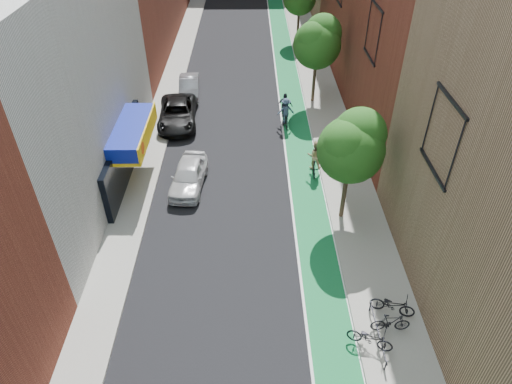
{
  "coord_description": "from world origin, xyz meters",
  "views": [
    {
      "loc": [
        0.68,
        -8.93,
        16.38
      ],
      "look_at": [
        0.95,
        10.41,
        1.5
      ],
      "focal_mm": 32.0,
      "sensor_mm": 36.0,
      "label": 1
    }
  ],
  "objects_px": {
    "parked_car_silver": "(189,87)",
    "cyclist_lane_far": "(286,114)",
    "cyclist_lane_near": "(314,160)",
    "parked_car_black": "(177,113)",
    "cyclist_lane_mid": "(285,111)",
    "parked_car_white": "(189,175)"
  },
  "relations": [
    {
      "from": "parked_car_silver",
      "to": "cyclist_lane_far",
      "type": "xyz_separation_m",
      "value": [
        7.43,
        -5.28,
        0.31
      ]
    },
    {
      "from": "cyclist_lane_near",
      "to": "cyclist_lane_far",
      "type": "xyz_separation_m",
      "value": [
        -1.36,
        5.85,
        0.07
      ]
    },
    {
      "from": "parked_car_black",
      "to": "cyclist_lane_mid",
      "type": "bearing_deg",
      "value": -3.29
    },
    {
      "from": "cyclist_lane_near",
      "to": "cyclist_lane_far",
      "type": "distance_m",
      "value": 6.0
    },
    {
      "from": "parked_car_black",
      "to": "cyclist_lane_far",
      "type": "xyz_separation_m",
      "value": [
        7.8,
        -0.62,
        0.24
      ]
    },
    {
      "from": "parked_car_white",
      "to": "parked_car_black",
      "type": "bearing_deg",
      "value": 106.81
    },
    {
      "from": "parked_car_black",
      "to": "cyclist_lane_near",
      "type": "relative_size",
      "value": 2.55
    },
    {
      "from": "cyclist_lane_far",
      "to": "parked_car_black",
      "type": "bearing_deg",
      "value": -12.74
    },
    {
      "from": "cyclist_lane_mid",
      "to": "parked_car_black",
      "type": "bearing_deg",
      "value": 14.32
    },
    {
      "from": "parked_car_black",
      "to": "cyclist_lane_mid",
      "type": "xyz_separation_m",
      "value": [
        7.8,
        0.12,
        0.11
      ]
    },
    {
      "from": "cyclist_lane_near",
      "to": "cyclist_lane_mid",
      "type": "xyz_separation_m",
      "value": [
        -1.36,
        6.59,
        -0.06
      ]
    },
    {
      "from": "cyclist_lane_mid",
      "to": "parked_car_white",
      "type": "bearing_deg",
      "value": 65.16
    },
    {
      "from": "parked_car_silver",
      "to": "cyclist_lane_near",
      "type": "bearing_deg",
      "value": -55.63
    },
    {
      "from": "parked_car_white",
      "to": "parked_car_black",
      "type": "distance_m",
      "value": 7.9
    },
    {
      "from": "parked_car_white",
      "to": "cyclist_lane_far",
      "type": "height_order",
      "value": "cyclist_lane_far"
    },
    {
      "from": "parked_car_white",
      "to": "cyclist_lane_mid",
      "type": "height_order",
      "value": "cyclist_lane_mid"
    },
    {
      "from": "parked_car_white",
      "to": "cyclist_lane_far",
      "type": "distance_m",
      "value": 9.44
    },
    {
      "from": "parked_car_silver",
      "to": "cyclist_lane_mid",
      "type": "distance_m",
      "value": 8.71
    },
    {
      "from": "parked_car_black",
      "to": "parked_car_silver",
      "type": "xyz_separation_m",
      "value": [
        0.37,
        4.66,
        -0.07
      ]
    },
    {
      "from": "parked_car_white",
      "to": "cyclist_lane_near",
      "type": "bearing_deg",
      "value": 14.62
    },
    {
      "from": "cyclist_lane_mid",
      "to": "cyclist_lane_far",
      "type": "height_order",
      "value": "cyclist_lane_mid"
    },
    {
      "from": "parked_car_white",
      "to": "parked_car_silver",
      "type": "bearing_deg",
      "value": 100.79
    }
  ]
}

